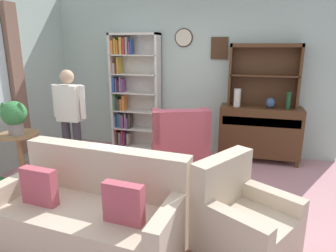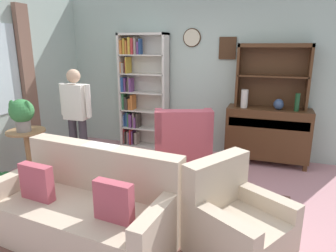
% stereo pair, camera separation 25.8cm
% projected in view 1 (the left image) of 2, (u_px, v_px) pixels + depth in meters
% --- Properties ---
extents(ground_plane, '(5.40, 4.60, 0.02)m').
position_uv_depth(ground_plane, '(156.00, 204.00, 3.70)').
color(ground_plane, '#C68C93').
extents(wall_back, '(5.00, 0.09, 2.80)m').
position_uv_depth(wall_back, '(191.00, 74.00, 5.31)').
color(wall_back, '#ADC1B7').
rests_on(wall_back, ground_plane).
extents(area_rug, '(2.78, 2.06, 0.01)m').
position_uv_depth(area_rug, '(165.00, 219.00, 3.36)').
color(area_rug, brown).
rests_on(area_rug, ground_plane).
extents(bookshelf, '(0.90, 0.30, 2.10)m').
position_uv_depth(bookshelf, '(132.00, 93.00, 5.50)').
color(bookshelf, silver).
rests_on(bookshelf, ground_plane).
extents(sideboard, '(1.30, 0.45, 0.92)m').
position_uv_depth(sideboard, '(259.00, 131.00, 4.99)').
color(sideboard, '#4C2D19').
rests_on(sideboard, ground_plane).
extents(sideboard_hutch, '(1.10, 0.26, 1.00)m').
position_uv_depth(sideboard_hutch, '(264.00, 67.00, 4.82)').
color(sideboard_hutch, '#4C2D19').
rests_on(sideboard_hutch, sideboard).
extents(vase_tall, '(0.11, 0.11, 0.29)m').
position_uv_depth(vase_tall, '(237.00, 98.00, 4.87)').
color(vase_tall, beige).
rests_on(vase_tall, sideboard).
extents(vase_round, '(0.15, 0.15, 0.17)m').
position_uv_depth(vase_round, '(270.00, 103.00, 4.76)').
color(vase_round, '#33476B').
rests_on(vase_round, sideboard).
extents(bottle_wine, '(0.07, 0.07, 0.27)m').
position_uv_depth(bottle_wine, '(288.00, 101.00, 4.66)').
color(bottle_wine, '#194223').
rests_on(bottle_wine, sideboard).
extents(couch_floral, '(1.87, 1.02, 0.90)m').
position_uv_depth(couch_floral, '(92.00, 213.00, 2.91)').
color(couch_floral, beige).
rests_on(couch_floral, ground_plane).
extents(armchair_floral, '(1.06, 1.05, 0.88)m').
position_uv_depth(armchair_floral, '(243.00, 222.00, 2.81)').
color(armchair_floral, beige).
rests_on(armchair_floral, ground_plane).
extents(wingback_chair, '(1.01, 1.02, 1.05)m').
position_uv_depth(wingback_chair, '(179.00, 152.00, 4.37)').
color(wingback_chair, '#B74C5B').
rests_on(wingback_chair, ground_plane).
extents(plant_stand, '(0.52, 0.52, 0.74)m').
position_uv_depth(plant_stand, '(21.00, 153.00, 4.10)').
color(plant_stand, '#997047').
rests_on(plant_stand, ground_plane).
extents(potted_plant_large, '(0.32, 0.32, 0.45)m').
position_uv_depth(potted_plant_large, '(14.00, 115.00, 3.91)').
color(potted_plant_large, gray).
rests_on(potted_plant_large, plant_stand).
extents(person_reading, '(0.52, 0.20, 1.56)m').
position_uv_depth(person_reading, '(70.00, 115.00, 4.38)').
color(person_reading, '#38333D').
rests_on(person_reading, ground_plane).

